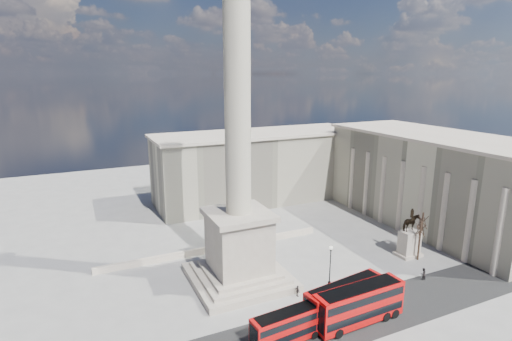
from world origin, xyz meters
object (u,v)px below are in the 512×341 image
object	(u,v)px
equestrian_statue	(410,239)
pedestrian_crossing	(298,291)
pedestrian_walking	(356,294)
nelsons_column	(238,198)
red_bus_c	(360,304)
pedestrian_standing	(423,274)
red_bus_b	(346,300)
red_bus_a	(291,325)
victorian_lamp	(330,262)

from	to	relation	value
equestrian_statue	pedestrian_crossing	xyz separation A→B (m)	(-23.72, -3.20, -2.11)
pedestrian_walking	pedestrian_crossing	distance (m)	8.01
equestrian_statue	nelsons_column	bearing A→B (deg)	171.47
nelsons_column	red_bus_c	distance (m)	21.25
red_bus_c	pedestrian_crossing	xyz separation A→B (m)	(-3.77, 8.44, -1.76)
pedestrian_standing	pedestrian_crossing	size ratio (longest dim) A/B	1.15
red_bus_b	equestrian_statue	world-z (taller)	equestrian_statue
red_bus_a	pedestrian_standing	xyz separation A→B (m)	(25.08, 4.01, -1.12)
nelsons_column	red_bus_a	bearing A→B (deg)	-90.01
red_bus_a	pedestrian_crossing	bearing A→B (deg)	50.01
nelsons_column	victorian_lamp	world-z (taller)	nelsons_column
equestrian_statue	red_bus_a	bearing A→B (deg)	-159.25
pedestrian_walking	pedestrian_standing	world-z (taller)	pedestrian_standing
red_bus_a	red_bus_c	size ratio (longest dim) A/B	0.81
red_bus_a	pedestrian_walking	distance (m)	13.28
pedestrian_walking	pedestrian_crossing	size ratio (longest dim) A/B	0.96
victorian_lamp	nelsons_column	bearing A→B (deg)	149.49
red_bus_c	pedestrian_walking	size ratio (longest dim) A/B	7.78
red_bus_c	pedestrian_standing	bearing A→B (deg)	14.15
red_bus_a	pedestrian_standing	distance (m)	25.42
red_bus_b	pedestrian_walking	world-z (taller)	red_bus_b
victorian_lamp	equestrian_statue	world-z (taller)	equestrian_statue
red_bus_c	pedestrian_walking	bearing A→B (deg)	52.64
red_bus_b	red_bus_c	world-z (taller)	red_bus_c
red_bus_a	red_bus_b	world-z (taller)	red_bus_b
red_bus_a	red_bus_c	distance (m)	9.40
pedestrian_standing	victorian_lamp	bearing A→B (deg)	-14.90
equestrian_statue	pedestrian_standing	distance (m)	8.51
red_bus_b	red_bus_c	bearing A→B (deg)	-72.61
victorian_lamp	equestrian_statue	size ratio (longest dim) A/B	0.72
equestrian_statue	pedestrian_walking	world-z (taller)	equestrian_statue
victorian_lamp	pedestrian_crossing	bearing A→B (deg)	-172.08
red_bus_b	pedestrian_crossing	distance (m)	7.53
red_bus_a	red_bus_b	bearing A→B (deg)	3.23
nelsons_column	pedestrian_walking	size ratio (longest dim) A/B	31.68
victorian_lamp	pedestrian_crossing	world-z (taller)	victorian_lamp
red_bus_a	pedestrian_crossing	world-z (taller)	red_bus_a
pedestrian_crossing	red_bus_b	bearing A→B (deg)	-162.34
equestrian_statue	pedestrian_crossing	bearing A→B (deg)	-172.32
red_bus_c	equestrian_statue	distance (m)	23.10
nelsons_column	red_bus_a	world-z (taller)	nelsons_column
pedestrian_standing	red_bus_b	bearing A→B (deg)	13.96
pedestrian_walking	pedestrian_standing	distance (m)	12.48
pedestrian_walking	victorian_lamp	bearing A→B (deg)	114.07
nelsons_column	victorian_lamp	bearing A→B (deg)	-30.51
equestrian_statue	red_bus_c	bearing A→B (deg)	-149.74
victorian_lamp	equestrian_statue	xyz separation A→B (m)	(17.82, 2.38, -0.64)
nelsons_column	pedestrian_crossing	distance (m)	15.34
red_bus_b	victorian_lamp	world-z (taller)	victorian_lamp
red_bus_b	red_bus_c	xyz separation A→B (m)	(0.81, -1.72, 0.11)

